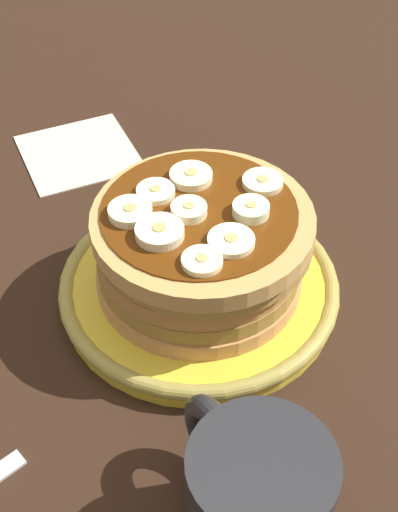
{
  "coord_description": "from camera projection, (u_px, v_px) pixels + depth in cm",
  "views": [
    {
      "loc": [
        -33.89,
        21.02,
        43.1
      ],
      "look_at": [
        0.0,
        0.0,
        4.58
      ],
      "focal_mm": 49.84,
      "sensor_mm": 36.0,
      "label": 1
    }
  ],
  "objects": [
    {
      "name": "banana_slice_7",
      "position": [
        235.0,
        239.0,
        0.5
      ],
      "size": [
        3.36,
        3.36,
        0.72
      ],
      "color": "#F8EFBA",
      "rests_on": "pancake_stack"
    },
    {
      "name": "ground_plane",
      "position": [
        199.0,
        308.0,
        0.6
      ],
      "size": [
        140.0,
        140.0,
        3.0
      ],
      "primitive_type": "cube",
      "color": "black"
    },
    {
      "name": "banana_slice_1",
      "position": [
        261.0,
        181.0,
        0.54
      ],
      "size": [
        3.16,
        3.16,
        0.73
      ],
      "color": "beige",
      "rests_on": "pancake_stack"
    },
    {
      "name": "banana_slice_3",
      "position": [
        156.0,
        192.0,
        0.53
      ],
      "size": [
        2.94,
        2.94,
        0.71
      ],
      "color": "#FCECC3",
      "rests_on": "pancake_stack"
    },
    {
      "name": "plate",
      "position": [
        199.0,
        286.0,
        0.58
      ],
      "size": [
        22.71,
        22.71,
        2.13
      ],
      "color": "yellow",
      "rests_on": "ground_plane"
    },
    {
      "name": "banana_slice_2",
      "position": [
        160.0,
        233.0,
        0.5
      ],
      "size": [
        3.51,
        3.51,
        1.0
      ],
      "color": "beige",
      "rests_on": "pancake_stack"
    },
    {
      "name": "banana_slice_6",
      "position": [
        251.0,
        210.0,
        0.52
      ],
      "size": [
        2.74,
        2.74,
        1.07
      ],
      "color": "#EBF0BA",
      "rests_on": "pancake_stack"
    },
    {
      "name": "banana_slice_8",
      "position": [
        130.0,
        212.0,
        0.52
      ],
      "size": [
        3.25,
        3.25,
        0.92
      ],
      "color": "#FBF4BC",
      "rests_on": "pancake_stack"
    },
    {
      "name": "banana_slice_4",
      "position": [
        202.0,
        262.0,
        0.48
      ],
      "size": [
        2.86,
        2.86,
        0.71
      ],
      "color": "#FBEDB3",
      "rests_on": "pancake_stack"
    },
    {
      "name": "banana_slice_5",
      "position": [
        191.0,
        177.0,
        0.55
      ],
      "size": [
        3.33,
        3.33,
        0.87
      ],
      "color": "#F8EDB3",
      "rests_on": "pancake_stack"
    },
    {
      "name": "napkin",
      "position": [
        76.0,
        153.0,
        0.73
      ],
      "size": [
        12.41,
        12.41,
        0.3
      ],
      "primitive_type": "cube",
      "rotation": [
        0.0,
        0.0,
        -0.14
      ],
      "color": "beige",
      "rests_on": "ground_plane"
    },
    {
      "name": "banana_slice_0",
      "position": [
        186.0,
        208.0,
        0.52
      ],
      "size": [
        2.68,
        2.68,
        0.99
      ],
      "color": "#F9F2B6",
      "rests_on": "pancake_stack"
    },
    {
      "name": "coffee_mug",
      "position": [
        255.0,
        494.0,
        0.41
      ],
      "size": [
        11.94,
        8.54,
        8.64
      ],
      "color": "#262628",
      "rests_on": "ground_plane"
    },
    {
      "name": "pancake_stack",
      "position": [
        200.0,
        247.0,
        0.55
      ],
      "size": [
        17.41,
        17.2,
        7.54
      ],
      "color": "tan",
      "rests_on": "plate"
    }
  ]
}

